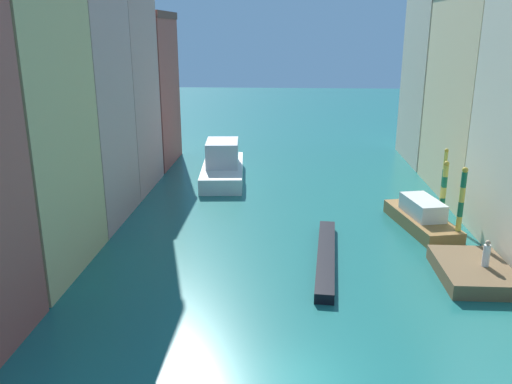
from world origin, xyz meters
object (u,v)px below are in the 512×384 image
(mooring_pole_0, at_px, (461,206))
(mooring_pole_1, at_px, (443,195))
(person_on_dock, at_px, (486,254))
(vaporetto_white, at_px, (223,166))
(waterfront_dock, at_px, (473,271))
(gondola_black, at_px, (326,257))
(motorboat_0, at_px, (422,217))
(mooring_pole_2, at_px, (443,184))

(mooring_pole_0, bearing_deg, mooring_pole_1, 95.61)
(person_on_dock, bearing_deg, mooring_pole_1, 91.71)
(person_on_dock, bearing_deg, vaporetto_white, 130.45)
(vaporetto_white, bearing_deg, waterfront_dock, -50.22)
(waterfront_dock, bearing_deg, vaporetto_white, 129.78)
(person_on_dock, relative_size, gondola_black, 0.14)
(mooring_pole_0, xyz_separation_m, mooring_pole_1, (-0.26, 2.66, -0.15))
(mooring_pole_0, bearing_deg, person_on_dock, -90.52)
(person_on_dock, xyz_separation_m, mooring_pole_0, (0.04, 4.66, 1.02))
(gondola_black, bearing_deg, vaporetto_white, 115.04)
(person_on_dock, relative_size, mooring_pole_0, 0.29)
(person_on_dock, distance_m, gondola_black, 8.23)
(mooring_pole_1, height_order, gondola_black, mooring_pole_1)
(waterfront_dock, xyz_separation_m, gondola_black, (-7.44, 1.71, -0.13))
(waterfront_dock, height_order, gondola_black, waterfront_dock)
(person_on_dock, bearing_deg, gondola_black, 166.77)
(waterfront_dock, height_order, mooring_pole_1, mooring_pole_1)
(person_on_dock, bearing_deg, motorboat_0, 100.97)
(mooring_pole_2, xyz_separation_m, vaporetto_white, (-15.90, 9.07, -1.29))
(gondola_black, xyz_separation_m, motorboat_0, (6.51, 5.48, 0.48))
(mooring_pole_0, xyz_separation_m, vaporetto_white, (-15.66, 13.66, -1.26))
(mooring_pole_0, relative_size, gondola_black, 0.48)
(mooring_pole_1, bearing_deg, motorboat_0, 178.36)
(mooring_pole_1, height_order, vaporetto_white, mooring_pole_1)
(waterfront_dock, relative_size, person_on_dock, 3.57)
(waterfront_dock, distance_m, mooring_pole_2, 9.36)
(mooring_pole_1, xyz_separation_m, gondola_black, (-7.71, -5.45, -2.03))
(vaporetto_white, distance_m, motorboat_0, 17.95)
(mooring_pole_1, height_order, mooring_pole_2, mooring_pole_2)
(mooring_pole_0, distance_m, mooring_pole_2, 4.59)
(mooring_pole_0, distance_m, mooring_pole_1, 2.67)
(mooring_pole_0, bearing_deg, vaporetto_white, 138.90)
(vaporetto_white, bearing_deg, mooring_pole_0, -41.10)
(waterfront_dock, distance_m, mooring_pole_0, 4.98)
(waterfront_dock, bearing_deg, mooring_pole_0, 83.19)
(person_on_dock, distance_m, motorboat_0, 7.52)
(waterfront_dock, distance_m, motorboat_0, 7.26)
(person_on_dock, xyz_separation_m, mooring_pole_2, (0.28, 9.25, 1.05))
(mooring_pole_0, relative_size, mooring_pole_2, 0.98)
(motorboat_0, bearing_deg, person_on_dock, -79.03)
(waterfront_dock, height_order, vaporetto_white, vaporetto_white)
(person_on_dock, xyz_separation_m, gondola_black, (-7.93, 1.86, -1.16))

